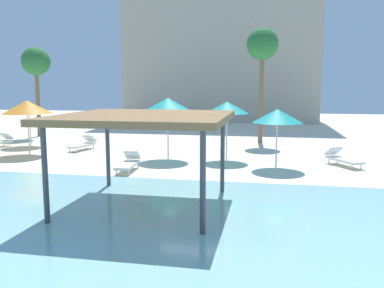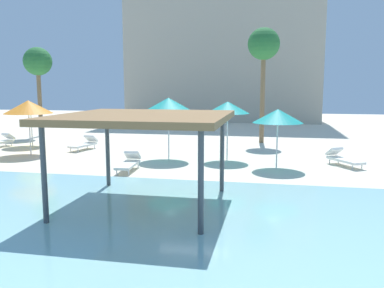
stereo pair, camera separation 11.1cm
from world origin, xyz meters
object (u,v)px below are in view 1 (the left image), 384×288
lounge_chair_0 (342,158)px  lounge_chair_1 (129,163)px  palm_tree_2 (262,47)px  beach_umbrella_teal_5 (227,107)px  beach_umbrella_teal_1 (277,116)px  lounge_chair_3 (84,144)px  beach_umbrella_yellow_3 (29,108)px  beach_umbrella_teal_2 (168,104)px  palm_tree_1 (36,63)px  beach_umbrella_orange_0 (27,107)px  shade_pavilion (145,120)px

lounge_chair_0 → lounge_chair_1: same height
lounge_chair_1 → palm_tree_2: palm_tree_2 is taller
beach_umbrella_teal_5 → lounge_chair_1: 5.34m
beach_umbrella_teal_1 → lounge_chair_3: bearing=163.6°
beach_umbrella_teal_5 → beach_umbrella_teal_1: bearing=-33.4°
lounge_chair_3 → beach_umbrella_yellow_3: bearing=-90.8°
lounge_chair_3 → palm_tree_2: (9.39, 4.65, 5.41)m
beach_umbrella_teal_1 → beach_umbrella_teal_2: beach_umbrella_teal_2 is taller
beach_umbrella_yellow_3 → beach_umbrella_teal_5: bearing=-11.0°
beach_umbrella_teal_2 → palm_tree_1: 13.12m
beach_umbrella_teal_1 → beach_umbrella_teal_2: (-5.02, 1.19, 0.38)m
lounge_chair_1 → lounge_chair_3: same height
beach_umbrella_orange_0 → beach_umbrella_teal_2: (7.22, 0.12, 0.18)m
beach_umbrella_teal_1 → shade_pavilion: bearing=-120.7°
beach_umbrella_orange_0 → lounge_chair_3: 3.48m
beach_umbrella_teal_1 → palm_tree_2: (-0.84, 7.66, 3.53)m
beach_umbrella_teal_5 → palm_tree_1: (-13.68, 6.56, 2.50)m
beach_umbrella_yellow_3 → beach_umbrella_teal_5: 11.82m
beach_umbrella_orange_0 → shade_pavilion: bearing=-41.1°
shade_pavilion → beach_umbrella_orange_0: size_ratio=1.70×
shade_pavilion → beach_umbrella_teal_2: beach_umbrella_teal_2 is taller
beach_umbrella_teal_5 → lounge_chair_3: size_ratio=1.39×
shade_pavilion → lounge_chair_3: shade_pavilion is taller
lounge_chair_1 → lounge_chair_3: 6.37m
shade_pavilion → beach_umbrella_teal_5: (1.49, 7.83, -0.05)m
beach_umbrella_teal_1 → lounge_chair_3: beach_umbrella_teal_1 is taller
beach_umbrella_teal_1 → beach_umbrella_teal_5: (-2.27, 1.49, 0.25)m
beach_umbrella_teal_5 → palm_tree_1: size_ratio=0.45×
beach_umbrella_orange_0 → lounge_chair_1: (6.28, -2.79, -2.07)m
beach_umbrella_teal_5 → beach_umbrella_yellow_3: bearing=169.0°
lounge_chair_1 → lounge_chair_3: bearing=-141.9°
lounge_chair_0 → lounge_chair_3: bearing=-129.7°
lounge_chair_1 → lounge_chair_3: size_ratio=0.98×
shade_pavilion → beach_umbrella_orange_0: 11.25m
beach_umbrella_teal_1 → beach_umbrella_yellow_3: 14.36m
beach_umbrella_orange_0 → beach_umbrella_teal_5: bearing=2.4°
beach_umbrella_teal_2 → lounge_chair_3: size_ratio=1.47×
lounge_chair_1 → palm_tree_2: size_ratio=0.28×
beach_umbrella_yellow_3 → palm_tree_1: bearing=115.7°
beach_umbrella_teal_5 → lounge_chair_3: (-7.96, 1.51, -2.13)m
lounge_chair_3 → beach_umbrella_teal_5: bearing=89.9°
shade_pavilion → beach_umbrella_yellow_3: (-10.11, 10.08, -0.31)m
beach_umbrella_teal_1 → beach_umbrella_teal_2: size_ratio=0.86×
beach_umbrella_orange_0 → beach_umbrella_teal_1: size_ratio=1.10×
beach_umbrella_orange_0 → lounge_chair_1: 7.18m
palm_tree_1 → palm_tree_2: 15.13m
shade_pavilion → palm_tree_2: size_ratio=0.68×
beach_umbrella_yellow_3 → lounge_chair_3: 4.16m
lounge_chair_0 → palm_tree_2: (-3.68, 6.60, 5.41)m
shade_pavilion → beach_umbrella_teal_1: shade_pavilion is taller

